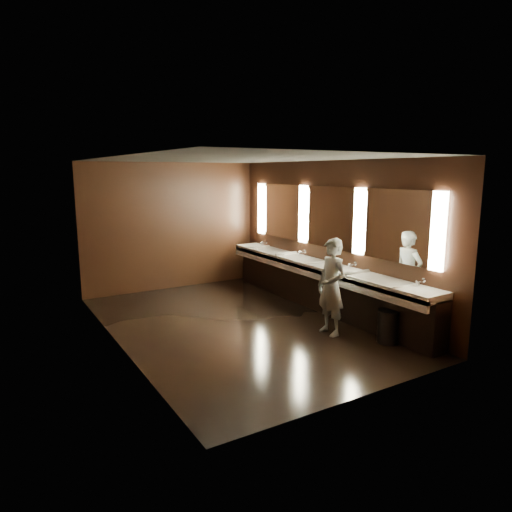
{
  "coord_description": "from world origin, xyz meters",
  "views": [
    {
      "loc": [
        -3.62,
        -6.59,
        2.59
      ],
      "look_at": [
        0.37,
        0.0,
        1.17
      ],
      "focal_mm": 32.0,
      "sensor_mm": 36.0,
      "label": 1
    }
  ],
  "objects": [
    {
      "name": "trash_bin",
      "position": [
        1.58,
        -1.93,
        0.25
      ],
      "size": [
        0.4,
        0.4,
        0.51
      ],
      "primitive_type": "cylinder",
      "rotation": [
        0.0,
        0.0,
        0.26
      ],
      "color": "black",
      "rests_on": "floor"
    },
    {
      "name": "mirror_band",
      "position": [
        1.98,
        -0.0,
        1.75
      ],
      "size": [
        0.06,
        5.03,
        1.15
      ],
      "color": "#FFF6CD",
      "rests_on": "wall_right"
    },
    {
      "name": "wall_right",
      "position": [
        2.0,
        0.0,
        1.4
      ],
      "size": [
        0.02,
        6.0,
        2.8
      ],
      "primitive_type": "cube",
      "color": "black",
      "rests_on": "floor"
    },
    {
      "name": "ceiling",
      "position": [
        0.0,
        0.0,
        2.8
      ],
      "size": [
        4.0,
        6.0,
        0.02
      ],
      "primitive_type": "cube",
      "color": "#2D2D2B",
      "rests_on": "wall_back"
    },
    {
      "name": "wall_front",
      "position": [
        0.0,
        -3.0,
        1.4
      ],
      "size": [
        4.0,
        0.02,
        2.8
      ],
      "primitive_type": "cube",
      "color": "black",
      "rests_on": "floor"
    },
    {
      "name": "wall_back",
      "position": [
        0.0,
        3.0,
        1.4
      ],
      "size": [
        4.0,
        0.02,
        2.8
      ],
      "primitive_type": "cube",
      "color": "black",
      "rests_on": "floor"
    },
    {
      "name": "sink_counter",
      "position": [
        1.79,
        0.0,
        0.5
      ],
      "size": [
        0.55,
        5.4,
        1.01
      ],
      "color": "black",
      "rests_on": "floor"
    },
    {
      "name": "wall_left",
      "position": [
        -2.0,
        0.0,
        1.4
      ],
      "size": [
        0.02,
        6.0,
        2.8
      ],
      "primitive_type": "cube",
      "color": "black",
      "rests_on": "floor"
    },
    {
      "name": "floor",
      "position": [
        0.0,
        0.0,
        0.0
      ],
      "size": [
        6.0,
        6.0,
        0.0
      ],
      "primitive_type": "plane",
      "color": "black",
      "rests_on": "ground"
    },
    {
      "name": "person",
      "position": [
        1.07,
        -1.17,
        0.78
      ],
      "size": [
        0.38,
        0.57,
        1.56
      ],
      "primitive_type": "imported",
      "rotation": [
        0.0,
        0.0,
        -1.56
      ],
      "color": "#88AFCC",
      "rests_on": "floor"
    }
  ]
}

